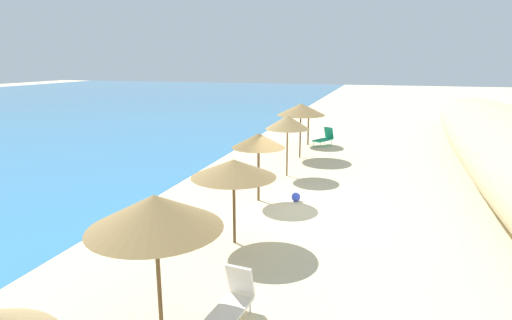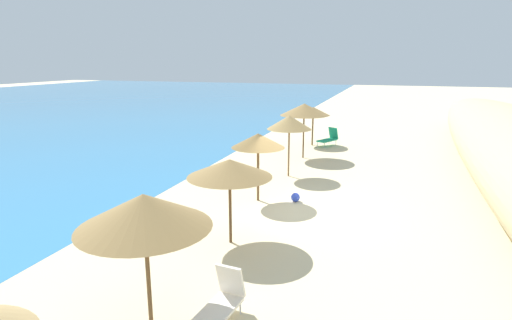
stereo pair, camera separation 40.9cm
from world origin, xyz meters
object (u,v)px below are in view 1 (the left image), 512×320
(beach_umbrella_1, at_px, (155,212))
(beach_umbrella_4, at_px, (288,122))
(lounge_chair_1, at_px, (233,301))
(beach_umbrella_2, at_px, (234,168))
(beach_umbrella_3, at_px, (259,141))
(beach_umbrella_6, at_px, (309,111))
(beach_umbrella_5, at_px, (301,109))
(lounge_chair_0, at_px, (324,138))
(beach_ball, at_px, (296,197))

(beach_umbrella_1, xyz_separation_m, beach_umbrella_4, (11.71, 0.08, 0.05))
(beach_umbrella_1, relative_size, lounge_chair_1, 2.02)
(beach_umbrella_2, bearing_deg, beach_umbrella_3, 6.07)
(beach_umbrella_3, xyz_separation_m, beach_umbrella_4, (3.71, -0.26, 0.18))
(beach_umbrella_3, relative_size, beach_umbrella_6, 1.08)
(beach_umbrella_5, xyz_separation_m, lounge_chair_0, (3.74, -0.83, -2.16))
(beach_umbrella_2, xyz_separation_m, beach_ball, (4.14, -0.98, -2.08))
(beach_ball, bearing_deg, beach_umbrella_4, 18.30)
(beach_umbrella_5, bearing_deg, beach_ball, -170.09)
(beach_umbrella_4, relative_size, lounge_chair_0, 1.73)
(lounge_chair_0, bearing_deg, beach_ball, 119.05)
(lounge_chair_1, bearing_deg, beach_umbrella_3, -71.32)
(beach_umbrella_1, xyz_separation_m, lounge_chair_0, (19.32, -0.60, -1.96))
(beach_umbrella_2, height_order, beach_ball, beach_umbrella_2)
(beach_umbrella_2, xyz_separation_m, lounge_chair_1, (-3.56, -1.24, -1.80))
(lounge_chair_1, bearing_deg, beach_ball, -81.95)
(beach_umbrella_2, distance_m, beach_umbrella_5, 11.42)
(beach_umbrella_3, bearing_deg, beach_umbrella_6, 0.38)
(beach_umbrella_5, bearing_deg, lounge_chair_1, -174.17)
(beach_umbrella_3, bearing_deg, beach_umbrella_4, -4.05)
(beach_umbrella_1, xyz_separation_m, beach_umbrella_3, (8.00, 0.35, -0.13))
(beach_umbrella_5, bearing_deg, beach_umbrella_4, -177.86)
(beach_umbrella_6, distance_m, lounge_chair_1, 18.76)
(beach_umbrella_1, xyz_separation_m, beach_ball, (8.31, -1.04, -2.27))
(beach_umbrella_5, relative_size, lounge_chair_1, 2.16)
(beach_umbrella_5, height_order, beach_umbrella_6, beach_umbrella_5)
(beach_umbrella_4, distance_m, lounge_chair_0, 7.90)
(beach_umbrella_2, bearing_deg, beach_ball, -13.30)
(beach_umbrella_3, height_order, beach_umbrella_5, beach_umbrella_5)
(beach_umbrella_2, xyz_separation_m, beach_umbrella_3, (3.83, 0.41, 0.07))
(beach_umbrella_2, distance_m, beach_ball, 4.74)
(beach_umbrella_1, distance_m, beach_umbrella_2, 4.17)
(beach_umbrella_6, bearing_deg, beach_umbrella_2, -178.17)
(lounge_chair_1, height_order, beach_ball, lounge_chair_1)
(beach_umbrella_1, bearing_deg, lounge_chair_0, -1.79)
(beach_ball, bearing_deg, beach_umbrella_3, 102.48)
(beach_umbrella_5, relative_size, beach_ball, 8.70)
(beach_umbrella_1, height_order, beach_ball, beach_umbrella_1)
(beach_umbrella_3, bearing_deg, beach_ball, -77.52)
(beach_umbrella_4, distance_m, beach_ball, 4.27)
(beach_umbrella_1, bearing_deg, beach_ball, -7.14)
(beach_umbrella_6, relative_size, beach_ball, 7.03)
(beach_umbrella_4, relative_size, beach_umbrella_5, 0.95)
(beach_umbrella_4, height_order, beach_umbrella_5, beach_umbrella_5)
(beach_ball, bearing_deg, beach_umbrella_2, 166.70)
(beach_umbrella_6, distance_m, beach_ball, 11.18)
(beach_umbrella_2, height_order, beach_umbrella_4, beach_umbrella_4)
(beach_umbrella_4, height_order, lounge_chair_1, beach_umbrella_4)
(lounge_chair_1, bearing_deg, beach_umbrella_5, -78.05)
(beach_umbrella_1, relative_size, lounge_chair_0, 1.71)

